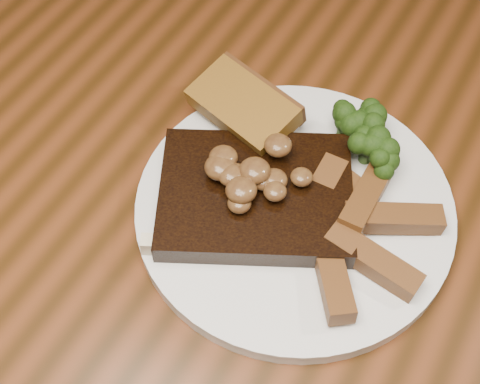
{
  "coord_description": "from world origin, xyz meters",
  "views": [
    {
      "loc": [
        0.15,
        -0.27,
        1.28
      ],
      "look_at": [
        -0.02,
        0.02,
        0.78
      ],
      "focal_mm": 50.0,
      "sensor_mm": 36.0,
      "label": 1
    }
  ],
  "objects_px": {
    "dining_table": "(245,279)",
    "steak": "(256,197)",
    "plate": "(294,209)",
    "potato_wedges": "(352,227)",
    "garlic_bread": "(243,120)"
  },
  "relations": [
    {
      "from": "plate",
      "to": "steak",
      "type": "relative_size",
      "value": 1.69
    },
    {
      "from": "steak",
      "to": "garlic_bread",
      "type": "xyz_separation_m",
      "value": [
        -0.06,
        0.07,
        -0.0
      ]
    },
    {
      "from": "garlic_bread",
      "to": "potato_wedges",
      "type": "distance_m",
      "value": 0.16
    },
    {
      "from": "steak",
      "to": "garlic_bread",
      "type": "distance_m",
      "value": 0.09
    },
    {
      "from": "plate",
      "to": "potato_wedges",
      "type": "distance_m",
      "value": 0.06
    },
    {
      "from": "garlic_bread",
      "to": "steak",
      "type": "bearing_deg",
      "value": -38.15
    },
    {
      "from": "dining_table",
      "to": "steak",
      "type": "relative_size",
      "value": 9.18
    },
    {
      "from": "dining_table",
      "to": "potato_wedges",
      "type": "relative_size",
      "value": 14.04
    },
    {
      "from": "plate",
      "to": "potato_wedges",
      "type": "relative_size",
      "value": 2.59
    },
    {
      "from": "dining_table",
      "to": "steak",
      "type": "height_order",
      "value": "steak"
    },
    {
      "from": "dining_table",
      "to": "steak",
      "type": "distance_m",
      "value": 0.12
    },
    {
      "from": "plate",
      "to": "potato_wedges",
      "type": "height_order",
      "value": "potato_wedges"
    },
    {
      "from": "dining_table",
      "to": "steak",
      "type": "xyz_separation_m",
      "value": [
        -0.0,
        0.03,
        0.12
      ]
    },
    {
      "from": "steak",
      "to": "potato_wedges",
      "type": "bearing_deg",
      "value": -17.86
    },
    {
      "from": "garlic_bread",
      "to": "potato_wedges",
      "type": "height_order",
      "value": "potato_wedges"
    }
  ]
}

